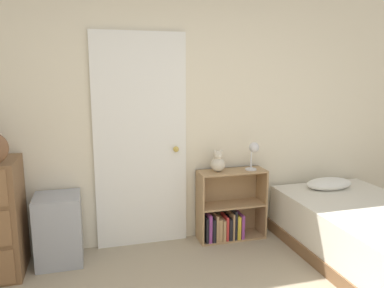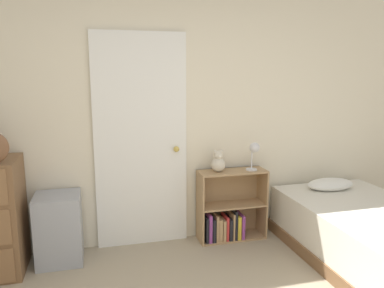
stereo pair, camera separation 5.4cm
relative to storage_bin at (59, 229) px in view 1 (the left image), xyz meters
name	(u,v)px [view 1 (the left image)]	position (x,y,z in m)	size (l,w,h in m)	color
wall_back	(153,115)	(0.91, 0.24, 0.96)	(10.00, 0.06, 2.55)	beige
door_closed	(141,142)	(0.77, 0.19, 0.72)	(0.88, 0.09, 2.05)	white
storage_bin	(59,229)	(0.00, 0.00, 0.00)	(0.39, 0.38, 0.62)	#999EA8
bookshelf	(227,214)	(1.62, 0.07, -0.05)	(0.69, 0.25, 0.72)	tan
teddy_bear	(218,162)	(1.51, 0.06, 0.50)	(0.14, 0.14, 0.22)	beige
desk_lamp	(254,150)	(1.87, 0.02, 0.61)	(0.13, 0.12, 0.28)	silver
bed	(375,237)	(2.70, -0.78, -0.06)	(1.12, 1.96, 0.60)	brown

